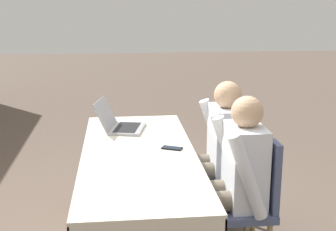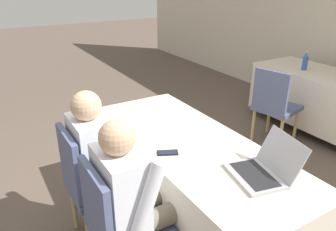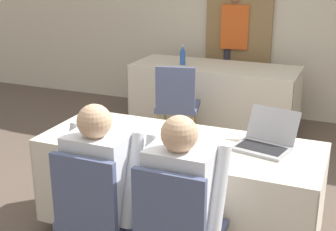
{
  "view_description": "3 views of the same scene",
  "coord_description": "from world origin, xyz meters",
  "views": [
    {
      "loc": [
        -2.97,
        0.13,
        1.76
      ],
      "look_at": [
        0.0,
        -0.2,
        1.0
      ],
      "focal_mm": 50.0,
      "sensor_mm": 36.0,
      "label": 1
    },
    {
      "loc": [
        1.69,
        -1.21,
        1.85
      ],
      "look_at": [
        0.0,
        -0.2,
        1.0
      ],
      "focal_mm": 35.0,
      "sensor_mm": 36.0,
      "label": 2
    },
    {
      "loc": [
        1.08,
        -2.79,
        1.94
      ],
      "look_at": [
        0.0,
        -0.2,
        1.0
      ],
      "focal_mm": 50.0,
      "sensor_mm": 36.0,
      "label": 3
    }
  ],
  "objects": [
    {
      "name": "water_bottle",
      "position": [
        -0.86,
        2.3,
        0.86
      ],
      "size": [
        0.07,
        0.07,
        0.24
      ],
      "color": "#2D5BB7",
      "rests_on": "conference_table_far"
    },
    {
      "name": "chair_near_right",
      "position": [
        0.26,
        -0.68,
        0.51
      ],
      "size": [
        0.44,
        0.44,
        0.91
      ],
      "rotation": [
        0.0,
        0.0,
        3.14
      ],
      "color": "tan",
      "rests_on": "ground_plane"
    },
    {
      "name": "laptop",
      "position": [
        0.57,
        0.11,
        0.8
      ],
      "size": [
        0.41,
        0.41,
        0.24
      ],
      "rotation": [
        0.0,
        0.0,
        -0.22
      ],
      "color": "#99999E",
      "rests_on": "conference_table_near"
    },
    {
      "name": "paper_beside_laptop",
      "position": [
        -0.23,
        -0.15,
        0.75
      ],
      "size": [
        0.27,
        0.34,
        0.0
      ],
      "rotation": [
        0.0,
        0.0,
        0.24
      ],
      "color": "white",
      "rests_on": "conference_table_near"
    },
    {
      "name": "curtain_panel",
      "position": [
        -0.39,
        3.04,
        1.33
      ],
      "size": [
        0.84,
        0.04,
        2.65
      ],
      "color": "olive",
      "rests_on": "ground_plane"
    },
    {
      "name": "conference_table_near",
      "position": [
        0.0,
        0.0,
        0.57
      ],
      "size": [
        1.94,
        0.76,
        0.75
      ],
      "color": "beige",
      "rests_on": "ground_plane"
    },
    {
      "name": "chair_near_left",
      "position": [
        -0.26,
        -0.68,
        0.51
      ],
      "size": [
        0.44,
        0.44,
        0.91
      ],
      "rotation": [
        0.0,
        0.0,
        3.14
      ],
      "color": "tan",
      "rests_on": "ground_plane"
    },
    {
      "name": "conference_table_far",
      "position": [
        -0.48,
        2.39,
        0.57
      ],
      "size": [
        1.94,
        0.76,
        0.75
      ],
      "color": "beige",
      "rests_on": "ground_plane"
    },
    {
      "name": "cell_phone",
      "position": [
        0.05,
        -0.23,
        0.76
      ],
      "size": [
        0.12,
        0.15,
        0.01
      ],
      "rotation": [
        0.0,
        0.0,
        -0.44
      ],
      "color": "black",
      "rests_on": "conference_table_near"
    },
    {
      "name": "person_white_shirt",
      "position": [
        0.26,
        -0.58,
        0.67
      ],
      "size": [
        0.5,
        0.52,
        1.17
      ],
      "rotation": [
        0.0,
        0.0,
        3.14
      ],
      "color": "#665B4C",
      "rests_on": "ground_plane"
    },
    {
      "name": "person_red_shirt",
      "position": [
        -0.44,
        3.07,
        0.91
      ],
      "size": [
        0.37,
        0.25,
        1.59
      ],
      "rotation": [
        0.0,
        0.0,
        0.17
      ],
      "color": "#33333D",
      "rests_on": "ground_plane"
    },
    {
      "name": "chair_far_spare",
      "position": [
        -0.64,
        1.59,
        0.51
      ],
      "size": [
        0.53,
        0.53,
        0.91
      ],
      "rotation": [
        0.0,
        0.0,
        3.37
      ],
      "color": "tan",
      "rests_on": "ground_plane"
    },
    {
      "name": "wall_back",
      "position": [
        0.0,
        3.1,
        1.35
      ],
      "size": [
        12.0,
        0.06,
        2.7
      ],
      "color": "beige",
      "rests_on": "ground_plane"
    },
    {
      "name": "person_checkered_shirt",
      "position": [
        -0.26,
        -0.58,
        0.67
      ],
      "size": [
        0.5,
        0.52,
        1.17
      ],
      "rotation": [
        0.0,
        0.0,
        3.14
      ],
      "color": "#665B4C",
      "rests_on": "ground_plane"
    }
  ]
}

